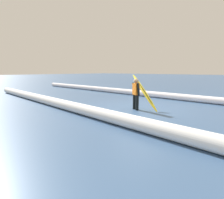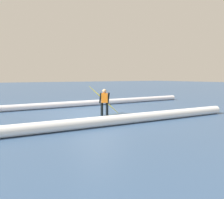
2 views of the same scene
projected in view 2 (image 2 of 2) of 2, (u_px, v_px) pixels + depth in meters
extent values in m
plane|color=#365278|center=(98.00, 115.00, 12.11)|extent=(153.64, 153.64, 0.00)
cylinder|color=black|center=(102.00, 109.00, 11.75)|extent=(0.14, 0.14, 0.70)
cylinder|color=black|center=(107.00, 109.00, 11.78)|extent=(0.14, 0.14, 0.70)
cube|color=orange|center=(104.00, 98.00, 11.70)|extent=(0.39, 0.33, 0.52)
sphere|color=tan|center=(104.00, 91.00, 11.67)|extent=(0.22, 0.22, 0.22)
cylinder|color=black|center=(100.00, 98.00, 11.68)|extent=(0.09, 0.23, 0.57)
cylinder|color=black|center=(108.00, 98.00, 11.72)|extent=(0.09, 0.20, 0.58)
ellipsoid|color=yellow|center=(104.00, 100.00, 12.16)|extent=(1.72, 0.68, 1.62)
ellipsoid|color=black|center=(104.00, 100.00, 12.16)|extent=(1.36, 0.45, 1.31)
cylinder|color=white|center=(36.00, 106.00, 13.94)|extent=(24.06, 1.18, 0.40)
cylinder|color=white|center=(66.00, 125.00, 8.46)|extent=(17.31, 1.80, 0.44)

